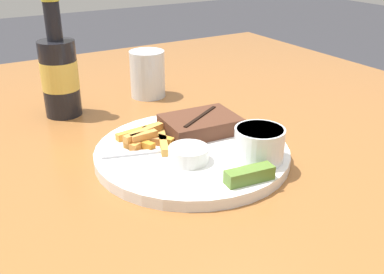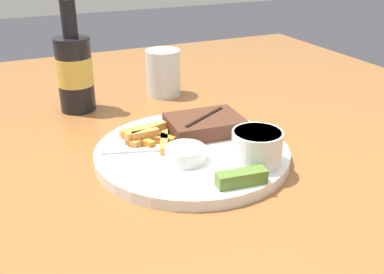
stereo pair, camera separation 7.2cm
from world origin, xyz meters
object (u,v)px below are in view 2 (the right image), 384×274
(coleslaw_cup, at_px, (257,146))
(dipping_sauce_cup, at_px, (185,153))
(dinner_plate, at_px, (192,153))
(beer_bottle, at_px, (75,69))
(pickle_spear, at_px, (241,178))
(fork_utensil, at_px, (140,150))
(steak_portion, at_px, (205,125))
(drinking_glass, at_px, (163,73))

(coleslaw_cup, distance_m, dipping_sauce_cup, 0.11)
(dinner_plate, xyz_separation_m, beer_bottle, (-0.12, 0.30, 0.08))
(dipping_sauce_cup, height_order, beer_bottle, beer_bottle)
(coleslaw_cup, height_order, pickle_spear, coleslaw_cup)
(coleslaw_cup, relative_size, beer_bottle, 0.32)
(coleslaw_cup, xyz_separation_m, pickle_spear, (-0.05, -0.05, -0.02))
(fork_utensil, bearing_deg, pickle_spear, -41.56)
(dipping_sauce_cup, distance_m, pickle_spear, 0.10)
(steak_portion, relative_size, fork_utensil, 1.01)
(dipping_sauce_cup, bearing_deg, drinking_glass, 74.00)
(dinner_plate, xyz_separation_m, coleslaw_cup, (0.07, -0.09, 0.04))
(beer_bottle, bearing_deg, dipping_sauce_cup, -74.16)
(dipping_sauce_cup, bearing_deg, steak_portion, 49.16)
(beer_bottle, relative_size, drinking_glass, 2.37)
(pickle_spear, bearing_deg, dinner_plate, 96.52)
(beer_bottle, xyz_separation_m, drinking_glass, (0.19, 0.01, -0.03))
(steak_portion, distance_m, pickle_spear, 0.18)
(coleslaw_cup, bearing_deg, beer_bottle, 116.22)
(dinner_plate, distance_m, coleslaw_cup, 0.12)
(steak_portion, height_order, dipping_sauce_cup, steak_portion)
(fork_utensil, xyz_separation_m, drinking_glass, (0.15, 0.29, 0.03))
(steak_portion, height_order, fork_utensil, steak_portion)
(steak_portion, xyz_separation_m, drinking_glass, (0.03, 0.26, 0.02))
(dipping_sauce_cup, xyz_separation_m, beer_bottle, (-0.09, 0.33, 0.05))
(pickle_spear, relative_size, beer_bottle, 0.31)
(dipping_sauce_cup, relative_size, drinking_glass, 0.61)
(dinner_plate, height_order, dipping_sauce_cup, dipping_sauce_cup)
(dipping_sauce_cup, bearing_deg, beer_bottle, 105.84)
(coleslaw_cup, height_order, drinking_glass, drinking_glass)
(fork_utensil, bearing_deg, beer_bottle, 116.04)
(pickle_spear, height_order, fork_utensil, pickle_spear)
(coleslaw_cup, relative_size, drinking_glass, 0.75)
(beer_bottle, bearing_deg, dinner_plate, -67.74)
(steak_portion, xyz_separation_m, coleslaw_cup, (0.02, -0.14, 0.02))
(steak_portion, height_order, coleslaw_cup, coleslaw_cup)
(steak_portion, bearing_deg, coleslaw_cup, -81.76)
(beer_bottle, bearing_deg, steak_portion, -55.63)
(drinking_glass, bearing_deg, dipping_sauce_cup, -106.00)
(steak_portion, relative_size, pickle_spear, 1.80)
(dinner_plate, height_order, pickle_spear, pickle_spear)
(coleslaw_cup, xyz_separation_m, dipping_sauce_cup, (-0.09, 0.05, -0.02))
(steak_portion, relative_size, drinking_glass, 1.30)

